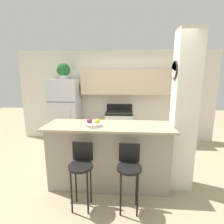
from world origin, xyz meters
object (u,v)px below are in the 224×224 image
(refrigerator, at_px, (66,112))
(fruit_bowl, at_px, (93,124))
(stove_range, at_px, (119,127))
(trash_bin, at_px, (86,139))
(bar_stool_right, at_px, (129,168))
(potted_plant_on_fridge, at_px, (63,71))
(bar_stool_left, at_px, (81,166))

(refrigerator, height_order, fruit_bowl, refrigerator)
(stove_range, relative_size, trash_bin, 2.82)
(bar_stool_right, bearing_deg, fruit_bowl, 140.26)
(potted_plant_on_fridge, distance_m, fruit_bowl, 2.41)
(potted_plant_on_fridge, relative_size, fruit_bowl, 1.50)
(stove_range, relative_size, bar_stool_right, 1.13)
(refrigerator, distance_m, bar_stool_left, 2.64)
(potted_plant_on_fridge, bearing_deg, bar_stool_left, -66.99)
(bar_stool_left, bearing_deg, stove_range, 79.70)
(trash_bin, bearing_deg, refrigerator, 158.49)
(fruit_bowl, bearing_deg, stove_range, 79.92)
(potted_plant_on_fridge, relative_size, trash_bin, 1.09)
(bar_stool_left, bearing_deg, potted_plant_on_fridge, 113.01)
(fruit_bowl, bearing_deg, bar_stool_left, -101.24)
(potted_plant_on_fridge, bearing_deg, stove_range, 1.77)
(refrigerator, bearing_deg, bar_stool_left, -66.99)
(bar_stool_left, distance_m, potted_plant_on_fridge, 2.96)
(refrigerator, height_order, bar_stool_right, refrigerator)
(bar_stool_right, relative_size, potted_plant_on_fridge, 2.29)
(bar_stool_left, height_order, trash_bin, bar_stool_left)
(bar_stool_left, bearing_deg, refrigerator, 113.01)
(stove_range, height_order, bar_stool_left, stove_range)
(stove_range, relative_size, potted_plant_on_fridge, 2.60)
(potted_plant_on_fridge, xyz_separation_m, fruit_bowl, (1.12, -1.94, -0.88))
(bar_stool_left, xyz_separation_m, fruit_bowl, (0.09, 0.48, 0.49))
(potted_plant_on_fridge, bearing_deg, trash_bin, -21.52)
(refrigerator, distance_m, trash_bin, 0.95)
(stove_range, height_order, potted_plant_on_fridge, potted_plant_on_fridge)
(bar_stool_left, relative_size, trash_bin, 2.48)
(refrigerator, distance_m, stove_range, 1.54)
(potted_plant_on_fridge, bearing_deg, bar_stool_right, -55.00)
(refrigerator, xyz_separation_m, stove_range, (1.47, 0.05, -0.43))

